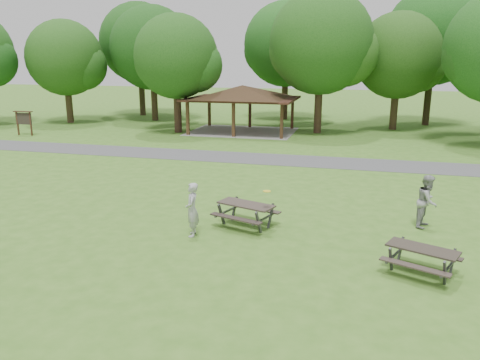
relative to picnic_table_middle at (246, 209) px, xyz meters
name	(u,v)px	position (x,y,z in m)	size (l,w,h in m)	color
ground	(178,248)	(-1.61, -2.51, -0.65)	(160.00, 160.00, 0.00)	#3D6C1F
asphalt_path	(266,159)	(-1.61, 11.49, -0.64)	(120.00, 3.20, 0.02)	#464648
pavilion	(242,94)	(-5.61, 21.49, 2.42)	(8.60, 7.01, 3.76)	#3B2615
notice_board	(24,119)	(-21.61, 15.49, 0.66)	(1.60, 0.30, 1.88)	#3B2315
tree_row_b	(66,60)	(-22.52, 23.01, 5.02)	(7.14, 6.80, 9.28)	#312316
tree_row_c	(153,51)	(-15.51, 26.51, 5.89)	(8.19, 7.80, 10.67)	#2E2014
tree_row_d	(177,59)	(-10.53, 20.01, 5.12)	(6.93, 6.60, 9.27)	black
tree_row_e	(322,46)	(0.49, 22.51, 6.14)	(8.40, 8.00, 11.02)	#301F15
tree_row_f	(399,58)	(6.48, 26.01, 5.19)	(7.35, 7.00, 9.55)	#312216
tree_deep_a	(140,45)	(-18.51, 30.01, 6.48)	(8.40, 8.00, 11.38)	#302215
tree_deep_b	(287,47)	(-3.51, 30.51, 6.24)	(8.40, 8.00, 11.13)	black
tree_deep_c	(435,39)	(9.50, 29.51, 6.80)	(8.82, 8.40, 11.90)	black
picnic_table_middle	(246,209)	(0.00, 0.00, 0.00)	(2.43, 2.18, 0.88)	#322924
picnic_table_far	(422,254)	(5.65, -2.52, -0.05)	(2.31, 2.11, 0.81)	#2A241E
frisbee_in_flight	(267,191)	(0.84, -0.46, 0.85)	(0.35, 0.35, 0.02)	yellow
frisbee_thrower	(192,210)	(-1.54, -1.35, 0.28)	(0.68, 0.44, 1.85)	#A8A8AB
frisbee_catcher	(427,201)	(6.23, 1.57, 0.30)	(0.92, 0.72, 1.90)	gray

